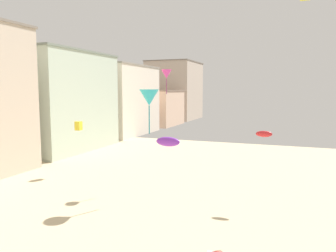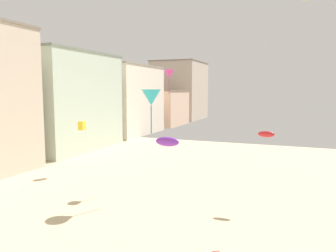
{
  "view_description": "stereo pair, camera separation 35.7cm",
  "coord_description": "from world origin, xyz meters",
  "px_view_note": "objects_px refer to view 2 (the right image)",
  "views": [
    {
      "loc": [
        11.98,
        0.43,
        9.72
      ],
      "look_at": [
        5.06,
        18.52,
        7.57
      ],
      "focal_mm": 34.69,
      "sensor_mm": 36.0,
      "label": 1
    },
    {
      "loc": [
        12.31,
        0.56,
        9.72
      ],
      "look_at": [
        5.06,
        18.52,
        7.57
      ],
      "focal_mm": 34.69,
      "sensor_mm": 36.0,
      "label": 2
    }
  ],
  "objects_px": {
    "kite_purple_parafoil": "(167,142)",
    "kite_cyan_delta_2": "(151,98)",
    "kite_red_parafoil": "(266,134)",
    "kite_magenta_delta": "(169,74)",
    "kite_yellow_box_2": "(82,126)"
  },
  "relations": [
    {
      "from": "kite_red_parafoil",
      "to": "kite_purple_parafoil",
      "type": "bearing_deg",
      "value": -109.48
    },
    {
      "from": "kite_purple_parafoil",
      "to": "kite_magenta_delta",
      "type": "bearing_deg",
      "value": 111.45
    },
    {
      "from": "kite_cyan_delta_2",
      "to": "kite_yellow_box_2",
      "type": "relative_size",
      "value": 3.85
    },
    {
      "from": "kite_cyan_delta_2",
      "to": "kite_magenta_delta",
      "type": "xyz_separation_m",
      "value": [
        -0.31,
        5.09,
        2.3
      ]
    },
    {
      "from": "kite_red_parafoil",
      "to": "kite_magenta_delta",
      "type": "relative_size",
      "value": 0.54
    },
    {
      "from": "kite_yellow_box_2",
      "to": "kite_cyan_delta_2",
      "type": "bearing_deg",
      "value": -23.37
    },
    {
      "from": "kite_red_parafoil",
      "to": "kite_cyan_delta_2",
      "type": "relative_size",
      "value": 0.34
    },
    {
      "from": "kite_red_parafoil",
      "to": "kite_cyan_delta_2",
      "type": "height_order",
      "value": "kite_cyan_delta_2"
    },
    {
      "from": "kite_purple_parafoil",
      "to": "kite_yellow_box_2",
      "type": "xyz_separation_m",
      "value": [
        -16.77,
        14.77,
        -1.31
      ]
    },
    {
      "from": "kite_red_parafoil",
      "to": "kite_magenta_delta",
      "type": "height_order",
      "value": "kite_magenta_delta"
    },
    {
      "from": "kite_cyan_delta_2",
      "to": "kite_magenta_delta",
      "type": "bearing_deg",
      "value": 93.53
    },
    {
      "from": "kite_red_parafoil",
      "to": "kite_yellow_box_2",
      "type": "height_order",
      "value": "kite_red_parafoil"
    },
    {
      "from": "kite_magenta_delta",
      "to": "kite_red_parafoil",
      "type": "bearing_deg",
      "value": -17.7
    },
    {
      "from": "kite_purple_parafoil",
      "to": "kite_cyan_delta_2",
      "type": "height_order",
      "value": "kite_cyan_delta_2"
    },
    {
      "from": "kite_red_parafoil",
      "to": "kite_magenta_delta",
      "type": "xyz_separation_m",
      "value": [
        -10.09,
        3.22,
        5.32
      ]
    }
  ]
}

